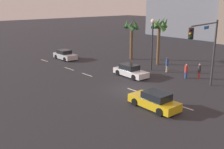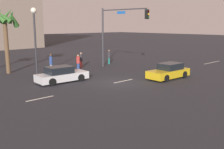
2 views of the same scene
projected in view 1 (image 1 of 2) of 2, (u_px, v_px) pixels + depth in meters
name	position (u px, v px, depth m)	size (l,w,h in m)	color
ground_plane	(131.00, 89.00, 26.27)	(220.00, 220.00, 0.00)	#28282D
lane_stripe_0	(44.00, 60.00, 39.23)	(2.04, 0.14, 0.01)	silver
lane_stripe_1	(69.00, 69.00, 34.36)	(2.17, 0.14, 0.01)	silver
lane_stripe_2	(87.00, 75.00, 31.51)	(1.99, 0.14, 0.01)	silver
lane_stripe_3	(136.00, 91.00, 25.73)	(2.29, 0.14, 0.01)	silver
lane_stripe_4	(182.00, 106.00, 21.95)	(2.19, 0.14, 0.01)	silver
car_0	(154.00, 101.00, 21.44)	(4.47, 1.99, 1.41)	gold
car_1	(65.00, 55.00, 39.93)	(4.13, 1.95, 1.41)	#B7B7BC
car_2	(130.00, 71.00, 30.76)	(4.54, 2.01, 1.38)	silver
traffic_signal	(207.00, 44.00, 24.82)	(1.08, 6.20, 6.75)	#38383D
streetlamp	(153.00, 35.00, 32.49)	(0.56, 0.56, 6.47)	#2D2D33
pedestrian_1	(186.00, 71.00, 29.94)	(0.51, 0.51, 1.66)	#2D478C
pedestrian_2	(199.00, 71.00, 29.74)	(0.46, 0.46, 1.74)	#BF3833
pedestrian_3	(167.00, 64.00, 32.44)	(0.44, 0.44, 1.91)	#B2A58C
palm_tree_0	(132.00, 30.00, 38.94)	(2.49, 2.36, 6.29)	brown
palm_tree_1	(159.00, 28.00, 35.54)	(2.73, 2.83, 6.62)	brown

